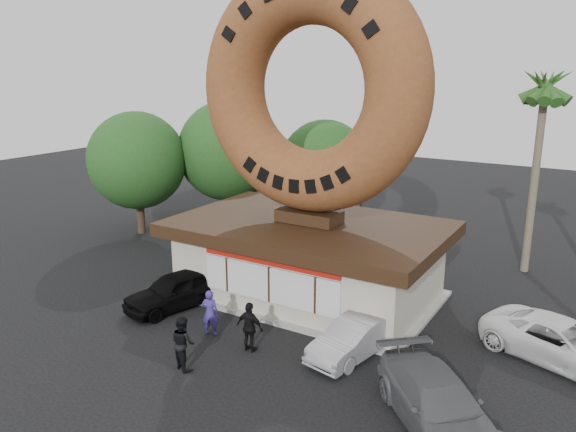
% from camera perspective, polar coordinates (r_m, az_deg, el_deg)
% --- Properties ---
extents(ground, '(90.00, 90.00, 0.00)m').
position_cam_1_polar(ground, '(20.07, -6.56, -13.74)').
color(ground, black).
rests_on(ground, ground).
extents(donut_shop, '(11.20, 7.20, 3.80)m').
position_cam_1_polar(donut_shop, '(23.92, 2.10, -4.13)').
color(donut_shop, '#BBB6A0').
rests_on(donut_shop, ground).
extents(giant_donut, '(9.83, 2.50, 9.83)m').
position_cam_1_polar(giant_donut, '(22.62, 2.30, 12.73)').
color(giant_donut, brown).
rests_on(giant_donut, donut_shop).
extents(tree_west, '(6.00, 6.00, 7.65)m').
position_cam_1_polar(tree_west, '(34.06, -6.12, 6.58)').
color(tree_west, '#473321').
rests_on(tree_west, ground).
extents(tree_mid, '(5.20, 5.20, 6.63)m').
position_cam_1_polar(tree_mid, '(32.91, 3.73, 5.24)').
color(tree_mid, '#473321').
rests_on(tree_mid, ground).
extents(tree_far, '(5.60, 5.60, 7.14)m').
position_cam_1_polar(tree_far, '(33.47, -15.09, 5.46)').
color(tree_far, '#473321').
rests_on(tree_far, ground).
extents(palm_near, '(2.60, 2.60, 9.75)m').
position_cam_1_polar(palm_near, '(28.01, 24.63, 11.25)').
color(palm_near, '#726651').
rests_on(palm_near, ground).
extents(street_lamp, '(2.11, 0.20, 8.00)m').
position_cam_1_polar(street_lamp, '(32.81, 7.90, 5.92)').
color(street_lamp, '#59595E').
rests_on(street_lamp, ground).
extents(person_left, '(0.74, 0.61, 1.75)m').
position_cam_1_polar(person_left, '(21.04, -7.92, -9.69)').
color(person_left, navy).
rests_on(person_left, ground).
extents(person_center, '(1.06, 0.94, 1.81)m').
position_cam_1_polar(person_center, '(19.02, -10.63, -12.53)').
color(person_center, black).
rests_on(person_center, ground).
extents(person_right, '(1.06, 0.45, 1.80)m').
position_cam_1_polar(person_right, '(19.76, -3.89, -11.20)').
color(person_right, black).
rests_on(person_right, ground).
extents(car_black, '(2.86, 4.61, 1.46)m').
position_cam_1_polar(car_black, '(23.60, -11.38, -7.40)').
color(car_black, black).
rests_on(car_black, ground).
extents(car_silver, '(2.11, 4.09, 1.29)m').
position_cam_1_polar(car_silver, '(19.71, 6.76, -12.20)').
color(car_silver, '#9F9EA3').
rests_on(car_silver, ground).
extents(car_grey, '(4.98, 5.15, 1.48)m').
position_cam_1_polar(car_grey, '(16.60, 14.95, -17.92)').
color(car_grey, '#5C5E62').
rests_on(car_grey, ground).
extents(car_white, '(5.69, 3.98, 1.44)m').
position_cam_1_polar(car_white, '(21.21, 26.08, -11.43)').
color(car_white, white).
rests_on(car_white, ground).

